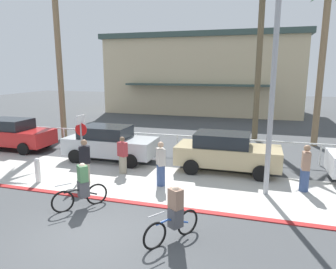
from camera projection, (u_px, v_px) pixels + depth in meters
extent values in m
plane|color=#424447|center=(184.00, 147.00, 17.64)|extent=(80.00, 80.00, 0.00)
cube|color=beige|center=(149.00, 182.00, 12.19)|extent=(44.00, 4.00, 0.02)
cube|color=maroon|center=(129.00, 202.00, 10.32)|extent=(44.00, 0.24, 0.03)
cube|color=beige|center=(205.00, 77.00, 32.78)|extent=(19.04, 8.81, 7.30)
cube|color=#384C47|center=(205.00, 38.00, 31.98)|extent=(19.64, 9.41, 0.50)
cube|color=#384C47|center=(195.00, 85.00, 28.31)|extent=(13.33, 1.20, 0.16)
cylinder|color=white|center=(177.00, 136.00, 16.03)|extent=(22.77, 0.08, 0.08)
cylinder|color=white|center=(1.00, 133.00, 19.30)|extent=(0.08, 0.08, 1.00)
cylinder|color=white|center=(32.00, 135.00, 18.67)|extent=(0.08, 0.08, 1.00)
cylinder|color=white|center=(64.00, 137.00, 18.03)|extent=(0.08, 0.08, 1.00)
cylinder|color=white|center=(99.00, 139.00, 17.40)|extent=(0.08, 0.08, 1.00)
cylinder|color=white|center=(137.00, 142.00, 16.76)|extent=(0.08, 0.08, 1.00)
cylinder|color=white|center=(177.00, 145.00, 16.13)|extent=(0.08, 0.08, 1.00)
cylinder|color=white|center=(221.00, 148.00, 15.49)|extent=(0.08, 0.08, 1.00)
cylinder|color=white|center=(269.00, 151.00, 14.86)|extent=(0.08, 0.08, 1.00)
cylinder|color=white|center=(320.00, 155.00, 14.22)|extent=(0.08, 0.08, 1.00)
cylinder|color=gray|center=(82.00, 151.00, 12.66)|extent=(0.08, 0.08, 2.20)
cube|color=white|center=(80.00, 120.00, 12.39)|extent=(0.04, 0.56, 0.36)
cylinder|color=red|center=(81.00, 129.00, 12.48)|extent=(0.52, 0.03, 0.52)
cylinder|color=white|center=(38.00, 172.00, 12.06)|extent=(0.20, 0.20, 0.85)
sphere|color=white|center=(37.00, 160.00, 11.97)|extent=(0.20, 0.20, 0.20)
cylinder|color=#9EA0A5|center=(273.00, 88.00, 10.25)|extent=(0.18, 0.18, 7.50)
cylinder|color=#846B4C|center=(59.00, 64.00, 19.16)|extent=(0.36, 0.36, 9.44)
cylinder|color=brown|center=(259.00, 65.00, 18.88)|extent=(0.36, 0.36, 9.24)
cylinder|color=#846B4C|center=(321.00, 70.00, 17.20)|extent=(0.36, 0.36, 8.63)
cube|color=red|center=(14.00, 136.00, 17.13)|extent=(4.40, 1.80, 0.80)
cube|color=#1E2328|center=(9.00, 124.00, 17.06)|extent=(2.29, 1.58, 0.56)
cylinder|color=black|center=(46.00, 141.00, 17.66)|extent=(0.66, 0.22, 0.66)
cylinder|color=black|center=(24.00, 149.00, 15.97)|extent=(0.66, 0.22, 0.66)
cylinder|color=black|center=(6.00, 138.00, 18.45)|extent=(0.66, 0.22, 0.66)
cube|color=#B2B7BC|center=(111.00, 146.00, 14.99)|extent=(4.40, 1.80, 0.80)
cube|color=#1E2328|center=(106.00, 132.00, 14.92)|extent=(2.29, 1.58, 0.56)
cylinder|color=black|center=(145.00, 151.00, 15.52)|extent=(0.66, 0.22, 0.66)
cylinder|color=black|center=(130.00, 161.00, 13.83)|extent=(0.66, 0.22, 0.66)
cylinder|color=black|center=(95.00, 147.00, 16.31)|extent=(0.66, 0.22, 0.66)
cylinder|color=black|center=(75.00, 156.00, 14.62)|extent=(0.66, 0.22, 0.66)
cube|color=tan|center=(228.00, 155.00, 13.35)|extent=(4.40, 1.80, 0.80)
cube|color=#1E2328|center=(222.00, 139.00, 13.28)|extent=(2.29, 1.58, 0.56)
cylinder|color=black|center=(261.00, 161.00, 13.88)|extent=(0.66, 0.22, 0.66)
cylinder|color=black|center=(261.00, 174.00, 12.20)|extent=(0.66, 0.22, 0.66)
cylinder|color=black|center=(199.00, 156.00, 14.67)|extent=(0.66, 0.22, 0.66)
cylinder|color=black|center=(191.00, 167.00, 12.98)|extent=(0.66, 0.22, 0.66)
torus|color=black|center=(63.00, 202.00, 9.58)|extent=(0.51, 0.59, 0.72)
torus|color=black|center=(97.00, 194.00, 10.17)|extent=(0.51, 0.59, 0.72)
cylinder|color=black|center=(87.00, 192.00, 9.96)|extent=(0.48, 0.56, 0.35)
cylinder|color=black|center=(70.00, 191.00, 9.65)|extent=(0.28, 0.33, 0.07)
cylinder|color=black|center=(84.00, 191.00, 9.89)|extent=(0.05, 0.05, 0.44)
cylinder|color=silver|center=(63.00, 185.00, 9.49)|extent=(0.35, 0.41, 0.04)
cube|color=#4C4C51|center=(83.00, 189.00, 9.88)|extent=(0.42, 0.43, 0.52)
cube|color=#4C7F51|center=(83.00, 173.00, 9.78)|extent=(0.43, 0.42, 0.52)
sphere|color=beige|center=(82.00, 166.00, 9.73)|extent=(0.22, 0.22, 0.22)
torus|color=black|center=(155.00, 236.00, 7.61)|extent=(0.46, 0.63, 0.72)
torus|color=black|center=(188.00, 222.00, 8.29)|extent=(0.46, 0.63, 0.72)
cylinder|color=#2851A8|center=(178.00, 221.00, 8.05)|extent=(0.43, 0.60, 0.35)
cylinder|color=#2851A8|center=(162.00, 222.00, 7.70)|extent=(0.26, 0.34, 0.07)
cylinder|color=#2851A8|center=(175.00, 220.00, 7.98)|extent=(0.05, 0.05, 0.44)
cylinder|color=silver|center=(156.00, 215.00, 7.53)|extent=(0.31, 0.43, 0.04)
cube|color=#4C4C51|center=(176.00, 217.00, 7.97)|extent=(0.41, 0.42, 0.52)
cube|color=#93705B|center=(176.00, 199.00, 7.86)|extent=(0.43, 0.41, 0.52)
sphere|color=beige|center=(176.00, 190.00, 7.81)|extent=(0.22, 0.22, 0.22)
cylinder|color=gray|center=(86.00, 174.00, 11.87)|extent=(0.43, 0.43, 0.86)
cube|color=black|center=(85.00, 155.00, 11.71)|extent=(0.48, 0.42, 0.66)
sphere|color=#9E7556|center=(84.00, 142.00, 11.61)|extent=(0.24, 0.24, 0.24)
cylinder|color=#384C7A|center=(161.00, 175.00, 11.72)|extent=(0.45, 0.45, 0.83)
cube|color=#B7B2A8|center=(161.00, 157.00, 11.57)|extent=(0.44, 0.48, 0.64)
sphere|color=#D6A884|center=(161.00, 145.00, 11.47)|extent=(0.23, 0.23, 0.23)
cylinder|color=#384C7A|center=(304.00, 180.00, 11.18)|extent=(0.32, 0.32, 0.83)
cube|color=#93705B|center=(306.00, 161.00, 11.03)|extent=(0.26, 0.40, 0.64)
sphere|color=#9E7556|center=(307.00, 148.00, 10.93)|extent=(0.23, 0.23, 0.23)
cylinder|color=gray|center=(123.00, 165.00, 13.13)|extent=(0.43, 0.43, 0.77)
cube|color=#A33338|center=(122.00, 149.00, 12.99)|extent=(0.47, 0.41, 0.59)
sphere|color=brown|center=(122.00, 139.00, 12.90)|extent=(0.21, 0.21, 0.21)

